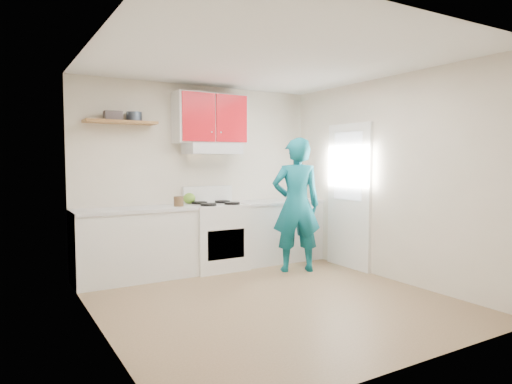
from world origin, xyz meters
TOP-DOWN VIEW (x-y plane):
  - floor at (0.00, 0.00)m, footprint 3.80×3.80m
  - ceiling at (0.00, 0.00)m, footprint 3.60×3.80m
  - back_wall at (0.00, 1.90)m, footprint 3.60×0.04m
  - front_wall at (0.00, -1.90)m, footprint 3.60×0.04m
  - left_wall at (-1.80, 0.00)m, footprint 0.04×3.80m
  - right_wall at (1.80, 0.00)m, footprint 0.04×3.80m
  - door at (1.78, 0.70)m, footprint 0.05×0.85m
  - door_glass at (1.75, 0.70)m, footprint 0.01×0.55m
  - counter_left at (-1.04, 1.60)m, footprint 1.52×0.60m
  - counter_right at (1.14, 1.60)m, footprint 1.32×0.60m
  - stove at (0.10, 1.57)m, footprint 0.76×0.65m
  - range_hood at (0.10, 1.68)m, footprint 0.76×0.44m
  - upper_cabinets at (0.10, 1.73)m, footprint 1.02×0.33m
  - shelf at (-1.15, 1.75)m, footprint 0.90×0.30m
  - books at (-1.25, 1.72)m, footprint 0.22×0.16m
  - tin at (-0.97, 1.78)m, footprint 0.23×0.23m
  - kettle at (-0.20, 1.82)m, footprint 0.23×0.23m
  - crock at (-0.47, 1.53)m, footprint 0.16×0.16m
  - cutting_board at (1.09, 1.63)m, footprint 0.29×0.22m
  - silicone_mat at (1.40, 1.64)m, footprint 0.38×0.34m
  - person at (1.00, 0.90)m, footprint 0.79×0.67m

SIDE VIEW (x-z plane):
  - floor at x=0.00m, z-range 0.00..0.00m
  - counter_left at x=-1.04m, z-range 0.00..0.90m
  - counter_right at x=1.14m, z-range 0.00..0.90m
  - stove at x=0.10m, z-range 0.00..0.92m
  - silicone_mat at x=1.40m, z-range 0.90..0.91m
  - cutting_board at x=1.09m, z-range 0.90..0.92m
  - person at x=1.00m, z-range 0.00..1.84m
  - crock at x=-0.47m, z-range 0.90..1.05m
  - kettle at x=-0.20m, z-range 0.92..1.08m
  - door at x=1.78m, z-range 0.00..2.05m
  - back_wall at x=0.00m, z-range 0.00..2.60m
  - front_wall at x=0.00m, z-range 0.00..2.60m
  - left_wall at x=-1.80m, z-range 0.00..2.60m
  - right_wall at x=1.80m, z-range 0.00..2.60m
  - door_glass at x=1.75m, z-range 0.98..1.92m
  - range_hood at x=0.10m, z-range 1.62..1.77m
  - shelf at x=-1.15m, z-range 2.00..2.04m
  - books at x=-1.25m, z-range 2.04..2.15m
  - tin at x=-0.97m, z-range 2.04..2.16m
  - upper_cabinets at x=0.10m, z-range 1.77..2.47m
  - ceiling at x=0.00m, z-range 2.58..2.62m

